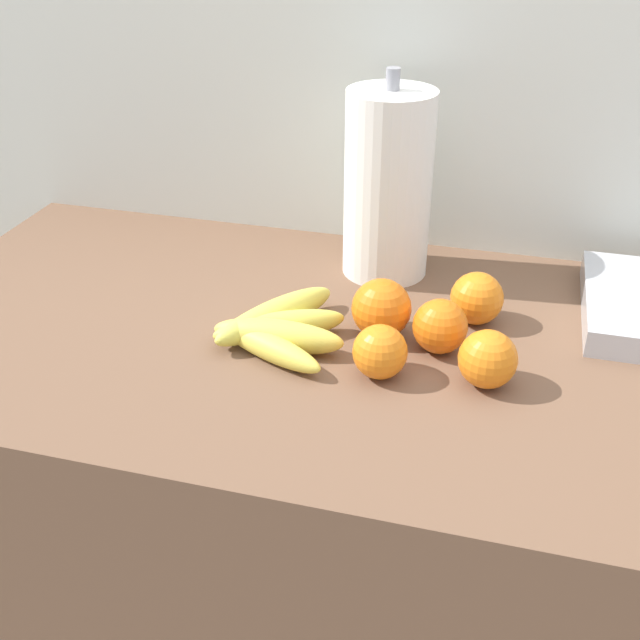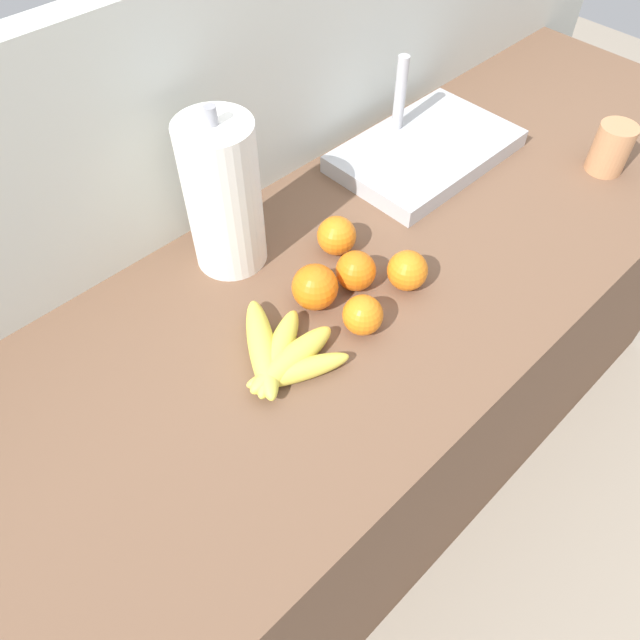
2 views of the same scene
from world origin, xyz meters
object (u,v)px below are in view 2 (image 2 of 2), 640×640
orange_right (407,271)px  orange_front (337,236)px  banana_bunch (280,356)px  orange_back_right (315,287)px  mug (611,148)px  orange_far_right (363,315)px  sink_basin (425,150)px  paper_towel_roll (223,197)px  orange_back_left (354,270)px

orange_right → orange_front: same height
banana_bunch → orange_right: bearing=-5.1°
orange_back_right → orange_right: bearing=-28.9°
orange_front → mug: (0.58, -0.22, 0.02)m
orange_far_right → mug: size_ratio=0.66×
orange_front → orange_back_right: bearing=-150.4°
orange_right → sink_basin: sink_basin is taller
paper_towel_roll → orange_far_right: bearing=-80.2°
orange_back_left → sink_basin: 0.41m
orange_back_left → mug: 0.64m
orange_back_right → mug: mug is taller
orange_front → orange_back_left: 0.09m
sink_basin → orange_right: bearing=-145.1°
orange_front → orange_back_left: size_ratio=1.02×
orange_right → orange_back_left: 0.09m
banana_bunch → paper_towel_roll: bearing=68.5°
orange_right → paper_towel_roll: 0.34m
mug → orange_right: bearing=172.8°
paper_towel_roll → sink_basin: (0.49, -0.05, -0.12)m
orange_right → sink_basin: size_ratio=0.18×
paper_towel_roll → mug: paper_towel_roll is taller
paper_towel_roll → mug: bearing=-24.8°
banana_bunch → orange_right: orange_right is taller
paper_towel_roll → orange_right: bearing=-56.7°
sink_basin → banana_bunch: bearing=-161.7°
orange_right → orange_far_right: size_ratio=1.05×
orange_back_right → sink_basin: 0.48m
orange_back_right → orange_front: 0.14m
mug → paper_towel_roll: bearing=155.2°
banana_bunch → paper_towel_roll: 0.29m
orange_back_right → orange_far_right: 0.10m
orange_front → orange_far_right: (-0.10, -0.16, -0.00)m
orange_front → paper_towel_roll: 0.22m
paper_towel_roll → banana_bunch: bearing=-111.5°
orange_back_left → sink_basin: sink_basin is taller
orange_far_right → paper_towel_roll: bearing=99.8°
orange_far_right → sink_basin: (0.44, 0.23, -0.01)m
orange_back_right → orange_back_left: 0.08m
orange_back_right → orange_far_right: bearing=-79.7°
orange_back_left → paper_towel_roll: 0.25m
orange_back_left → paper_towel_roll: size_ratio=0.23×
orange_front → orange_back_left: (-0.04, -0.08, -0.00)m
mug → orange_far_right: bearing=175.4°
banana_bunch → orange_back_right: orange_back_right is taller
orange_right → paper_towel_roll: bearing=123.3°
orange_far_right → orange_right: bearing=6.6°
orange_right → orange_front: 0.15m
orange_right → orange_far_right: bearing=-173.4°
orange_right → sink_basin: (0.31, 0.22, -0.01)m
banana_bunch → paper_towel_roll: (0.10, 0.24, 0.12)m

